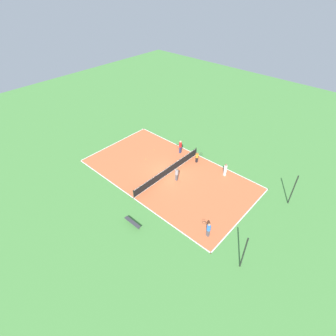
# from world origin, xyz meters

# --- Properties ---
(ground_plane) EXTENTS (80.00, 80.00, 0.00)m
(ground_plane) POSITION_xyz_m (0.00, 0.00, 0.00)
(ground_plane) COLOR #47843D
(court_surface) EXTENTS (10.96, 19.84, 0.02)m
(court_surface) POSITION_xyz_m (0.00, 0.00, 0.01)
(court_surface) COLOR #C66038
(court_surface) RESTS_ON ground_plane
(tennis_net) EXTENTS (10.76, 0.10, 1.05)m
(tennis_net) POSITION_xyz_m (0.00, 0.00, 0.56)
(tennis_net) COLOR black
(tennis_net) RESTS_ON court_surface
(bench) EXTENTS (0.36, 1.92, 0.45)m
(bench) POSITION_xyz_m (7.87, 2.65, 0.39)
(bench) COLOR #333338
(bench) RESTS_ON ground_plane
(player_near_white) EXTENTS (0.48, 0.48, 1.65)m
(player_near_white) POSITION_xyz_m (-4.23, 5.03, 0.96)
(player_near_white) COLOR white
(player_near_white) RESTS_ON court_surface
(player_center_orange) EXTENTS (0.99, 0.61, 1.44)m
(player_center_orange) POSITION_xyz_m (-4.13, 1.06, 0.84)
(player_center_orange) COLOR black
(player_center_orange) RESTS_ON court_surface
(player_baseline_gray) EXTENTS (0.42, 0.42, 1.70)m
(player_baseline_gray) POSITION_xyz_m (0.17, 1.46, 1.00)
(player_baseline_gray) COLOR #4C4C51
(player_baseline_gray) RESTS_ON court_surface
(player_coach_red) EXTENTS (0.97, 0.47, 1.83)m
(player_coach_red) POSITION_xyz_m (-4.30, -1.77, 1.09)
(player_coach_red) COLOR navy
(player_coach_red) RESTS_ON court_surface
(player_near_blue) EXTENTS (0.45, 0.97, 1.62)m
(player_near_blue) POSITION_xyz_m (4.13, 8.60, 0.95)
(player_near_blue) COLOR #4C4C51
(player_near_blue) RESTS_ON court_surface
(tennis_ball_near_net) EXTENTS (0.07, 0.07, 0.07)m
(tennis_ball_near_net) POSITION_xyz_m (-2.49, -4.74, 0.06)
(tennis_ball_near_net) COLOR #CCE033
(tennis_ball_near_net) RESTS_ON court_surface
(tennis_ball_midcourt) EXTENTS (0.07, 0.07, 0.07)m
(tennis_ball_midcourt) POSITION_xyz_m (-0.28, -4.06, 0.06)
(tennis_ball_midcourt) COLOR #CCE033
(tennis_ball_midcourt) RESTS_ON court_surface
(fence_post_back_left) EXTENTS (0.12, 0.12, 3.64)m
(fence_post_back_left) POSITION_xyz_m (-4.83, 12.32, 1.82)
(fence_post_back_left) COLOR black
(fence_post_back_left) RESTS_ON ground_plane
(fence_post_back_right) EXTENTS (0.12, 0.12, 3.64)m
(fence_post_back_right) POSITION_xyz_m (4.83, 12.32, 1.82)
(fence_post_back_right) COLOR black
(fence_post_back_right) RESTS_ON ground_plane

